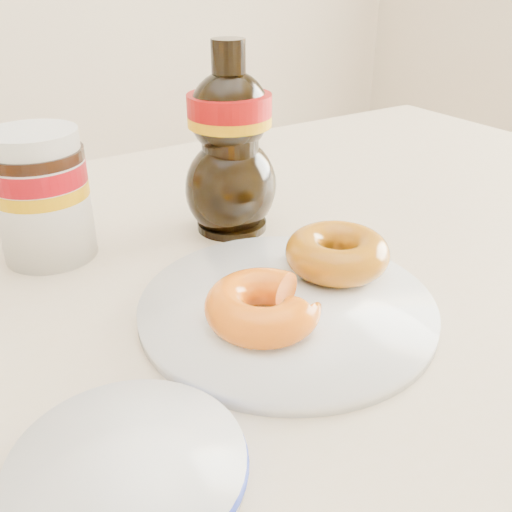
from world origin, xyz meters
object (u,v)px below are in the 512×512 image
donut_whole (337,253)px  blue_rim_saucer (128,467)px  plate (287,307)px  nutella_jar (41,191)px  syrup_bottle (230,140)px  donut_bitten (263,306)px  dining_table (230,361)px

donut_whole → blue_rim_saucer: 0.28m
plate → donut_whole: (0.07, 0.02, 0.02)m
nutella_jar → blue_rim_saucer: size_ratio=0.90×
syrup_bottle → donut_bitten: bearing=-113.8°
plate → donut_bitten: size_ratio=2.73×
plate → syrup_bottle: 0.21m
plate → blue_rim_saucer: 0.21m
donut_bitten → syrup_bottle: (0.09, 0.20, 0.07)m
nutella_jar → donut_bitten: bearing=-66.3°
dining_table → donut_whole: 0.15m
donut_bitten → blue_rim_saucer: donut_bitten is taller
dining_table → donut_bitten: (-0.01, -0.08, 0.11)m
donut_bitten → blue_rim_saucer: 0.17m
syrup_bottle → blue_rim_saucer: size_ratio=1.41×
nutella_jar → syrup_bottle: syrup_bottle is taller
dining_table → syrup_bottle: syrup_bottle is taller
donut_whole → nutella_jar: 0.30m
dining_table → donut_whole: bearing=-21.7°
plate → donut_bitten: bearing=-155.0°
syrup_bottle → blue_rim_saucer: 0.37m
plate → syrup_bottle: syrup_bottle is taller
donut_bitten → syrup_bottle: size_ratio=0.46×
dining_table → blue_rim_saucer: 0.24m
donut_whole → syrup_bottle: syrup_bottle is taller
donut_bitten → donut_whole: (0.11, 0.04, 0.00)m
plate → nutella_jar: bearing=122.4°
nutella_jar → donut_whole: bearing=-43.3°
plate → syrup_bottle: size_ratio=1.25×
donut_bitten → blue_rim_saucer: size_ratio=0.65×
donut_whole → nutella_jar: nutella_jar is taller
dining_table → donut_bitten: bearing=-99.1°
donut_bitten → donut_whole: bearing=-2.3°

